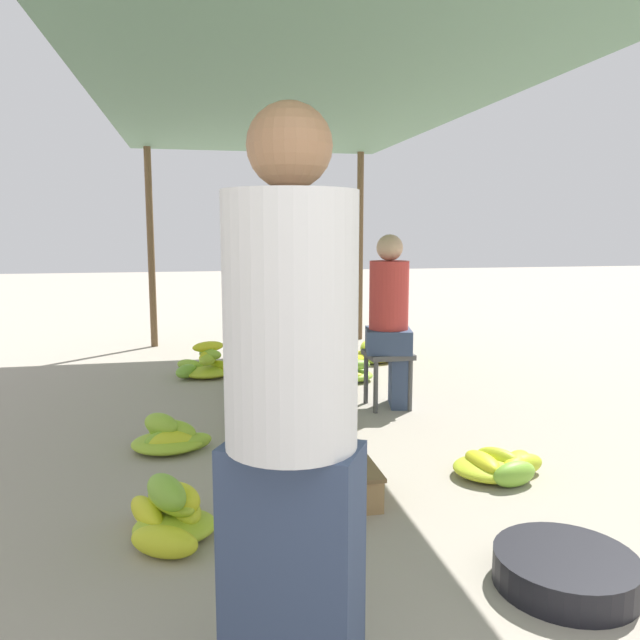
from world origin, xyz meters
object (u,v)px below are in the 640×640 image
(banana_pile_right_1, at_px, (350,373))
(crate_mid, at_px, (328,482))
(crate_near, at_px, (276,382))
(vendor_foreground, at_px, (291,413))
(banana_pile_right_0, at_px, (501,466))
(banana_pile_left_2, at_px, (205,365))
(banana_pile_left_0, at_px, (170,515))
(banana_pile_left_1, at_px, (170,438))
(crate_far, at_px, (288,413))
(banana_pile_right_2, at_px, (372,353))
(basin_black, at_px, (565,570))
(vendor_seated, at_px, (391,318))
(stool, at_px, (388,363))

(banana_pile_right_1, relative_size, crate_mid, 0.91)
(crate_near, bearing_deg, vendor_foreground, -96.64)
(crate_near, bearing_deg, banana_pile_right_0, -63.74)
(banana_pile_left_2, height_order, crate_mid, banana_pile_left_2)
(vendor_foreground, bearing_deg, crate_mid, 73.64)
(banana_pile_left_0, xyz_separation_m, banana_pile_left_2, (0.21, 3.12, 0.00))
(vendor_foreground, bearing_deg, banana_pile_left_1, 100.76)
(banana_pile_right_1, relative_size, crate_far, 1.12)
(banana_pile_left_1, xyz_separation_m, banana_pile_right_0, (1.83, -0.81, -0.02))
(banana_pile_left_1, xyz_separation_m, crate_mid, (0.82, -0.89, 0.01))
(banana_pile_left_1, distance_m, banana_pile_right_2, 3.07)
(banana_pile_right_2, height_order, crate_mid, banana_pile_right_2)
(basin_black, xyz_separation_m, banana_pile_left_2, (-1.30, 3.81, 0.05))
(crate_mid, bearing_deg, vendor_seated, 62.05)
(crate_near, bearing_deg, stool, -34.84)
(vendor_foreground, relative_size, crate_far, 4.36)
(banana_pile_right_2, bearing_deg, banana_pile_left_2, -167.91)
(vendor_seated, xyz_separation_m, banana_pile_right_2, (0.34, 1.67, -0.61))
(vendor_foreground, height_order, stool, vendor_foreground)
(banana_pile_right_1, height_order, banana_pile_right_2, banana_pile_right_2)
(banana_pile_right_0, bearing_deg, banana_pile_right_1, 96.77)
(banana_pile_left_0, distance_m, banana_pile_left_2, 3.13)
(banana_pile_right_1, bearing_deg, crate_near, -155.99)
(stool, bearing_deg, banana_pile_right_1, 95.24)
(vendor_foreground, xyz_separation_m, basin_black, (1.13, 0.40, -0.81))
(basin_black, height_order, banana_pile_right_1, banana_pile_right_1)
(banana_pile_left_2, bearing_deg, crate_near, -52.55)
(banana_pile_left_2, relative_size, crate_mid, 1.26)
(banana_pile_left_1, relative_size, crate_mid, 1.08)
(stool, xyz_separation_m, banana_pile_right_0, (0.20, -1.46, -0.29))
(vendor_foreground, relative_size, banana_pile_left_1, 3.29)
(crate_mid, bearing_deg, basin_black, -52.56)
(banana_pile_left_0, bearing_deg, crate_near, 71.68)
(banana_pile_left_1, height_order, banana_pile_right_2, banana_pile_right_2)
(vendor_foreground, distance_m, banana_pile_left_2, 4.28)
(stool, relative_size, banana_pile_right_2, 0.76)
(banana_pile_left_1, distance_m, crate_near, 1.47)
(banana_pile_left_2, bearing_deg, banana_pile_left_0, -93.90)
(vendor_foreground, bearing_deg, stool, 67.51)
(vendor_foreground, relative_size, banana_pile_right_2, 2.96)
(stool, xyz_separation_m, crate_far, (-0.84, -0.41, -0.23))
(banana_pile_right_1, distance_m, crate_near, 0.79)
(vendor_foreground, xyz_separation_m, crate_far, (0.36, 2.49, -0.76))
(stool, distance_m, crate_far, 0.96)
(basin_black, relative_size, banana_pile_right_0, 1.00)
(vendor_foreground, relative_size, banana_pile_left_2, 2.84)
(stool, distance_m, banana_pile_left_2, 1.91)
(vendor_seated, relative_size, banana_pile_left_0, 2.38)
(banana_pile_left_0, bearing_deg, vendor_foreground, -70.63)
(banana_pile_right_0, distance_m, crate_far, 1.48)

